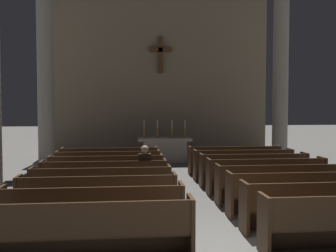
% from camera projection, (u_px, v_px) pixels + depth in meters
% --- Properties ---
extents(pew_left_row_1, '(3.16, 0.50, 0.95)m').
position_uv_depth(pew_left_row_1, '(87.00, 231.00, 5.78)').
color(pew_left_row_1, '#422B19').
rests_on(pew_left_row_1, ground).
extents(pew_left_row_2, '(3.16, 0.50, 0.95)m').
position_uv_depth(pew_left_row_2, '(93.00, 212.00, 6.82)').
color(pew_left_row_2, '#422B19').
rests_on(pew_left_row_2, ground).
extents(pew_left_row_3, '(3.16, 0.50, 0.95)m').
position_uv_depth(pew_left_row_3, '(98.00, 198.00, 7.86)').
color(pew_left_row_3, '#422B19').
rests_on(pew_left_row_3, ground).
extents(pew_left_row_4, '(3.16, 0.50, 0.95)m').
position_uv_depth(pew_left_row_4, '(101.00, 187.00, 8.89)').
color(pew_left_row_4, '#422B19').
rests_on(pew_left_row_4, ground).
extents(pew_left_row_5, '(3.16, 0.50, 0.95)m').
position_uv_depth(pew_left_row_5, '(104.00, 179.00, 9.93)').
color(pew_left_row_5, '#422B19').
rests_on(pew_left_row_5, ground).
extents(pew_left_row_6, '(3.16, 0.50, 0.95)m').
position_uv_depth(pew_left_row_6, '(106.00, 172.00, 10.96)').
color(pew_left_row_6, '#422B19').
rests_on(pew_left_row_6, ground).
extents(pew_left_row_7, '(3.16, 0.50, 0.95)m').
position_uv_depth(pew_left_row_7, '(108.00, 166.00, 12.00)').
color(pew_left_row_7, '#422B19').
rests_on(pew_left_row_7, ground).
extents(pew_left_row_8, '(3.16, 0.50, 0.95)m').
position_uv_depth(pew_left_row_8, '(110.00, 161.00, 13.04)').
color(pew_left_row_8, '#422B19').
rests_on(pew_left_row_8, ground).
extents(pew_right_row_2, '(3.16, 0.50, 0.95)m').
position_uv_depth(pew_right_row_2, '(326.00, 206.00, 7.25)').
color(pew_right_row_2, '#422B19').
rests_on(pew_right_row_2, ground).
extents(pew_right_row_3, '(3.16, 0.50, 0.95)m').
position_uv_depth(pew_right_row_3, '(301.00, 193.00, 8.29)').
color(pew_right_row_3, '#422B19').
rests_on(pew_right_row_3, ground).
extents(pew_right_row_4, '(3.16, 0.50, 0.95)m').
position_uv_depth(pew_right_row_4, '(282.00, 183.00, 9.33)').
color(pew_right_row_4, '#422B19').
rests_on(pew_right_row_4, ground).
extents(pew_right_row_5, '(3.16, 0.50, 0.95)m').
position_uv_depth(pew_right_row_5, '(266.00, 176.00, 10.36)').
color(pew_right_row_5, '#422B19').
rests_on(pew_right_row_5, ground).
extents(pew_right_row_6, '(3.16, 0.50, 0.95)m').
position_uv_depth(pew_right_row_6, '(254.00, 169.00, 11.40)').
color(pew_right_row_6, '#422B19').
rests_on(pew_right_row_6, ground).
extents(pew_right_row_7, '(3.16, 0.50, 0.95)m').
position_uv_depth(pew_right_row_7, '(243.00, 164.00, 12.43)').
color(pew_right_row_7, '#422B19').
rests_on(pew_right_row_7, ground).
extents(pew_right_row_8, '(3.16, 0.50, 0.95)m').
position_uv_depth(pew_right_row_8, '(234.00, 160.00, 13.47)').
color(pew_right_row_8, '#422B19').
rests_on(pew_right_row_8, ground).
extents(column_left_second, '(0.92, 0.92, 7.35)m').
position_uv_depth(column_left_second, '(45.00, 72.00, 14.82)').
color(column_left_second, '#ADA89E').
rests_on(column_left_second, ground).
extents(column_right_second, '(0.92, 0.92, 7.35)m').
position_uv_depth(column_right_second, '(281.00, 74.00, 15.76)').
color(column_right_second, '#ADA89E').
rests_on(column_right_second, ground).
extents(altar, '(2.20, 0.90, 1.01)m').
position_uv_depth(altar, '(165.00, 149.00, 16.26)').
color(altar, '#BCB7AD').
rests_on(altar, ground).
extents(candlestick_outer_left, '(0.16, 0.16, 0.73)m').
position_uv_depth(candlestick_outer_left, '(144.00, 132.00, 16.14)').
color(candlestick_outer_left, '#B79338').
rests_on(candlestick_outer_left, altar).
extents(candlestick_inner_left, '(0.16, 0.16, 0.73)m').
position_uv_depth(candlestick_inner_left, '(157.00, 132.00, 16.19)').
color(candlestick_inner_left, '#B79338').
rests_on(candlestick_inner_left, altar).
extents(candlestick_inner_right, '(0.16, 0.16, 0.73)m').
position_uv_depth(candlestick_inner_right, '(172.00, 132.00, 16.25)').
color(candlestick_inner_right, '#B79338').
rests_on(candlestick_inner_right, altar).
extents(candlestick_outer_right, '(0.16, 0.16, 0.73)m').
position_uv_depth(candlestick_outer_right, '(185.00, 132.00, 16.31)').
color(candlestick_outer_right, '#B79338').
rests_on(candlestick_outer_right, altar).
extents(apse_with_cross, '(10.20, 0.45, 8.49)m').
position_uv_depth(apse_with_cross, '(160.00, 65.00, 18.39)').
color(apse_with_cross, gray).
rests_on(apse_with_cross, ground).
extents(lone_worshipper, '(0.32, 0.43, 1.32)m').
position_uv_depth(lone_worshipper, '(145.00, 169.00, 10.06)').
color(lone_worshipper, '#26262B').
rests_on(lone_worshipper, ground).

